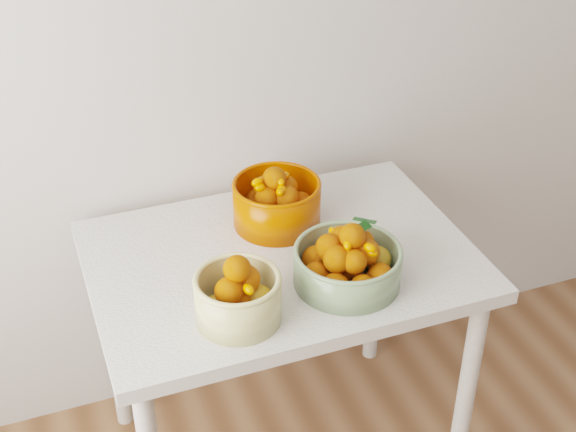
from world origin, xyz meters
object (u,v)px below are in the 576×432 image
(table, at_px, (281,283))
(bowl_green, at_px, (347,262))
(bowl_cream, at_px, (238,296))
(bowl_orange, at_px, (277,202))

(table, height_order, bowl_green, bowl_green)
(bowl_cream, height_order, bowl_orange, same)
(bowl_cream, relative_size, bowl_orange, 0.86)
(bowl_green, xyz_separation_m, bowl_orange, (-0.07, 0.31, 0.01))
(table, xyz_separation_m, bowl_cream, (-0.18, -0.21, 0.16))
(bowl_cream, relative_size, bowl_green, 0.66)
(bowl_green, height_order, bowl_orange, bowl_orange)
(bowl_cream, bearing_deg, bowl_orange, 57.66)
(bowl_orange, bearing_deg, bowl_green, -76.70)
(bowl_cream, xyz_separation_m, bowl_orange, (0.22, 0.35, 0.00))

